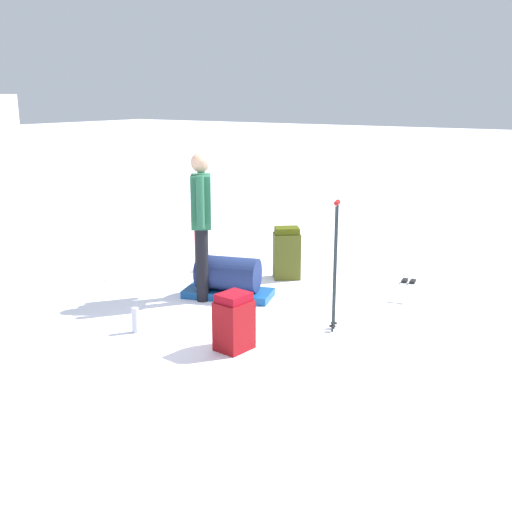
% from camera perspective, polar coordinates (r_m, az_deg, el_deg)
% --- Properties ---
extents(ground_plane, '(80.00, 80.00, 0.00)m').
position_cam_1_polar(ground_plane, '(6.71, 0.00, -5.80)').
color(ground_plane, white).
extents(skier_standing, '(0.48, 0.38, 1.70)m').
position_cam_1_polar(skier_standing, '(7.18, -4.98, 3.43)').
color(skier_standing, black).
rests_on(skier_standing, ground_plane).
extents(ski_pair_near, '(1.73, 0.48, 0.05)m').
position_cam_1_polar(ski_pair_near, '(8.18, 13.70, -2.36)').
color(ski_pair_near, silver).
rests_on(ski_pair_near, ground_plane).
extents(backpack_large_dark, '(0.35, 0.30, 0.55)m').
position_cam_1_polar(backpack_large_dark, '(5.87, -2.01, -6.03)').
color(backpack_large_dark, maroon).
rests_on(backpack_large_dark, ground_plane).
extents(backpack_bright, '(0.42, 0.43, 0.68)m').
position_cam_1_polar(backpack_bright, '(8.11, 2.81, 0.24)').
color(backpack_bright, '#4D5019').
rests_on(backpack_bright, ground_plane).
extents(ski_poles_planted_near, '(0.16, 0.10, 1.31)m').
position_cam_1_polar(ski_poles_planted_near, '(8.38, -5.48, 3.43)').
color(ski_poles_planted_near, maroon).
rests_on(ski_poles_planted_near, ground_plane).
extents(ski_poles_planted_far, '(0.15, 0.10, 1.34)m').
position_cam_1_polar(ski_poles_planted_far, '(6.24, 7.22, -0.34)').
color(ski_poles_planted_far, black).
rests_on(ski_poles_planted_far, ground_plane).
extents(gear_sled, '(0.74, 1.12, 0.49)m').
position_cam_1_polar(gear_sled, '(7.37, -2.56, -2.08)').
color(gear_sled, '#13498B').
rests_on(gear_sled, ground_plane).
extents(thermos_bottle, '(0.07, 0.07, 0.26)m').
position_cam_1_polar(thermos_bottle, '(6.43, -10.93, -5.74)').
color(thermos_bottle, '#B3B6C3').
rests_on(thermos_bottle, ground_plane).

